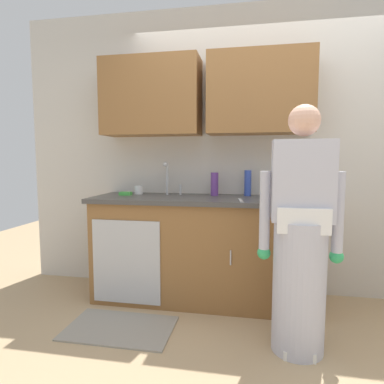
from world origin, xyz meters
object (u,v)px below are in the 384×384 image
Objects in this scene: bottle_soap at (290,187)px; sponge at (126,194)px; sink at (167,198)px; person_at_sink at (300,249)px; bottle_water_tall at (248,183)px; knife_on_counter at (241,200)px; bottle_water_short at (215,184)px; cup_by_sink at (139,190)px.

bottle_soap is 1.67× the size of sponge.
person_at_sink is (1.08, -0.70, -0.23)m from sink.
bottle_water_tall reaches higher than knife_on_counter.
bottle_water_tall is (-0.36, 0.88, 0.37)m from person_at_sink.
bottle_water_short is (-0.66, 0.84, 0.36)m from person_at_sink.
sponge is at bearing 71.45° from knife_on_counter.
sink is 0.70m from knife_on_counter.
bottle_water_short reaches higher than sponge.
bottle_soap is at bearing -1.37° from bottle_water_tall.
person_at_sink is at bearing -148.17° from knife_on_counter.
knife_on_counter is at bearing 129.00° from person_at_sink.
person_at_sink is 1.65m from cup_by_sink.
person_at_sink is at bearing -51.82° from bottle_water_short.
bottle_soap is at bearing 1.87° from cup_by_sink.
sponge is (-1.13, -0.16, -0.10)m from bottle_water_tall.
sink reaches higher than sponge.
cup_by_sink is 0.34× the size of knife_on_counter.
cup_by_sink is (-1.04, -0.06, -0.08)m from bottle_water_tall.
cup_by_sink is at bearing -178.13° from bottle_soap.
knife_on_counter is 1.10m from sponge.
bottle_water_tall is at bearing -14.63° from knife_on_counter.
bottle_soap is (0.38, -0.01, -0.03)m from bottle_water_tall.
bottle_water_tall is 1.04m from cup_by_sink.
cup_by_sink is (-0.32, 0.13, 0.06)m from sink.
bottle_water_short is at bearing -173.11° from bottle_water_tall.
bottle_water_tall reaches higher than sponge.
person_at_sink reaches higher than bottle_soap.
bottle_water_tall is at bearing 14.44° from sink.
knife_on_counter is at bearing -15.92° from sink.
bottle_water_short reaches higher than cup_by_sink.
knife_on_counter is (0.67, -0.19, 0.02)m from sink.
bottle_soap is at bearing 2.32° from bottle_water_short.
bottle_water_tall is 2.90× the size of cup_by_sink.
bottle_water_tall is at bearing 178.63° from bottle_soap.
knife_on_counter is (-0.41, 0.50, 0.25)m from person_at_sink.
cup_by_sink is (-1.42, -0.05, -0.05)m from bottle_soap.
person_at_sink reaches higher than cup_by_sink.
bottle_water_tall is 1.10× the size of bottle_water_short.
bottle_soap is 1.52m from sponge.
cup_by_sink is 0.14m from sponge.
person_at_sink is 1.02m from bottle_water_tall.
bottle_water_short is (-0.30, -0.04, -0.01)m from bottle_water_tall.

